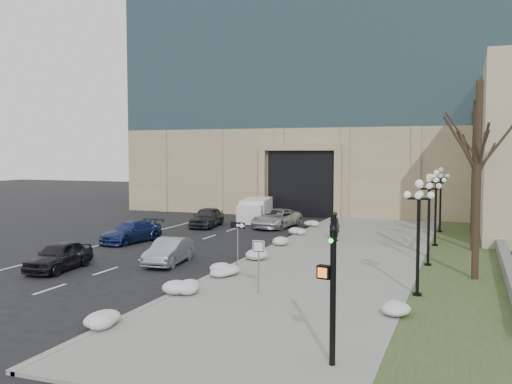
% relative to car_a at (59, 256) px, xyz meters
% --- Properties ---
extents(ground, '(160.00, 160.00, 0.00)m').
position_rel_car_a_xyz_m(ground, '(8.78, -5.37, -0.71)').
color(ground, black).
rests_on(ground, ground).
extents(sidewalk, '(9.00, 40.00, 0.12)m').
position_rel_car_a_xyz_m(sidewalk, '(12.28, 8.63, -0.65)').
color(sidewalk, gray).
rests_on(sidewalk, ground).
extents(curb, '(0.30, 40.00, 0.14)m').
position_rel_car_a_xyz_m(curb, '(7.78, 8.63, -0.64)').
color(curb, gray).
rests_on(curb, ground).
extents(grass_strip, '(4.00, 40.00, 0.10)m').
position_rel_car_a_xyz_m(grass_strip, '(18.78, 8.63, -0.66)').
color(grass_strip, '#374824').
rests_on(grass_strip, ground).
extents(stone_wall, '(0.50, 30.00, 0.70)m').
position_rel_car_a_xyz_m(stone_wall, '(20.78, 10.63, -0.36)').
color(stone_wall, gray).
rests_on(stone_wall, ground).
extents(office_tower, '(40.00, 24.70, 36.00)m').
position_rel_car_a_xyz_m(office_tower, '(6.78, 38.22, 17.78)').
color(office_tower, tan).
rests_on(office_tower, ground).
extents(car_a, '(2.06, 4.33, 1.43)m').
position_rel_car_a_xyz_m(car_a, '(0.00, 0.00, 0.00)').
color(car_a, black).
rests_on(car_a, ground).
extents(car_b, '(1.90, 4.23, 1.35)m').
position_rel_car_a_xyz_m(car_b, '(4.36, 3.26, -0.04)').
color(car_b, '#96989D').
rests_on(car_b, ground).
extents(car_c, '(2.72, 4.97, 1.36)m').
position_rel_car_a_xyz_m(car_c, '(-1.50, 8.77, -0.03)').
color(car_c, navy).
rests_on(car_c, ground).
extents(car_d, '(3.07, 5.50, 1.45)m').
position_rel_car_a_xyz_m(car_d, '(5.06, 18.90, 0.01)').
color(car_d, silver).
rests_on(car_d, ground).
extents(car_e, '(2.36, 4.71, 1.54)m').
position_rel_car_a_xyz_m(car_e, '(-0.16, 17.40, 0.06)').
color(car_e, '#303035').
rests_on(car_e, ground).
extents(pedestrian, '(0.81, 0.69, 1.89)m').
position_rel_car_a_xyz_m(pedestrian, '(10.93, 13.28, 0.35)').
color(pedestrian, black).
rests_on(pedestrian, sidewalk).
extents(box_truck, '(3.07, 6.24, 1.90)m').
position_rel_car_a_xyz_m(box_truck, '(2.19, 21.90, 0.21)').
color(box_truck, silver).
rests_on(box_truck, ground).
extents(one_way_sign, '(0.90, 0.44, 2.47)m').
position_rel_car_a_xyz_m(one_way_sign, '(8.65, 2.52, 1.32)').
color(one_way_sign, slate).
rests_on(one_way_sign, ground).
extents(keep_sign, '(0.49, 0.07, 2.30)m').
position_rel_car_a_xyz_m(keep_sign, '(11.05, -1.44, 0.98)').
color(keep_sign, slate).
rests_on(keep_sign, ground).
extents(traffic_signal, '(0.72, 0.96, 4.20)m').
position_rel_car_a_xyz_m(traffic_signal, '(15.54, -7.97, 1.37)').
color(traffic_signal, black).
rests_on(traffic_signal, ground).
extents(snow_clump_a, '(1.10, 1.60, 0.36)m').
position_rel_car_a_xyz_m(snow_clump_a, '(8.02, -7.53, -0.41)').
color(snow_clump_a, white).
rests_on(snow_clump_a, sidewalk).
extents(snow_clump_b, '(1.10, 1.60, 0.36)m').
position_rel_car_a_xyz_m(snow_clump_b, '(8.12, -2.57, -0.41)').
color(snow_clump_b, white).
rests_on(snow_clump_b, sidewalk).
extents(snow_clump_c, '(1.10, 1.60, 0.36)m').
position_rel_car_a_xyz_m(snow_clump_c, '(8.27, 1.40, -0.41)').
color(snow_clump_c, white).
rests_on(snow_clump_c, sidewalk).
extents(snow_clump_d, '(1.10, 1.60, 0.36)m').
position_rel_car_a_xyz_m(snow_clump_d, '(8.14, 5.82, -0.41)').
color(snow_clump_d, white).
rests_on(snow_clump_d, sidewalk).
extents(snow_clump_e, '(1.10, 1.60, 0.36)m').
position_rel_car_a_xyz_m(snow_clump_e, '(8.34, 10.09, -0.41)').
color(snow_clump_e, white).
rests_on(snow_clump_e, sidewalk).
extents(snow_clump_f, '(1.10, 1.60, 0.36)m').
position_rel_car_a_xyz_m(snow_clump_f, '(7.89, 15.03, -0.41)').
color(snow_clump_f, white).
rests_on(snow_clump_f, sidewalk).
extents(snow_clump_g, '(1.10, 1.60, 0.36)m').
position_rel_car_a_xyz_m(snow_clump_g, '(7.92, 19.61, -0.41)').
color(snow_clump_g, white).
rests_on(snow_clump_g, sidewalk).
extents(snow_clump_h, '(1.10, 1.60, 0.36)m').
position_rel_car_a_xyz_m(snow_clump_h, '(16.61, -2.62, -0.41)').
color(snow_clump_h, white).
rests_on(snow_clump_h, sidewalk).
extents(lamppost_a, '(1.18, 1.18, 4.76)m').
position_rel_car_a_xyz_m(lamppost_a, '(17.08, 0.63, 2.36)').
color(lamppost_a, black).
rests_on(lamppost_a, ground).
extents(lamppost_b, '(1.18, 1.18, 4.76)m').
position_rel_car_a_xyz_m(lamppost_b, '(17.08, 7.13, 2.36)').
color(lamppost_b, black).
rests_on(lamppost_b, ground).
extents(lamppost_c, '(1.18, 1.18, 4.76)m').
position_rel_car_a_xyz_m(lamppost_c, '(17.08, 13.63, 2.36)').
color(lamppost_c, black).
rests_on(lamppost_c, ground).
extents(lamppost_d, '(1.18, 1.18, 4.76)m').
position_rel_car_a_xyz_m(lamppost_d, '(17.08, 20.13, 2.36)').
color(lamppost_d, black).
rests_on(lamppost_d, ground).
extents(tree_near, '(3.20, 3.20, 9.00)m').
position_rel_car_a_xyz_m(tree_near, '(19.28, 4.63, 5.11)').
color(tree_near, black).
rests_on(tree_near, ground).
extents(tree_mid, '(3.20, 3.20, 8.50)m').
position_rel_car_a_xyz_m(tree_mid, '(19.28, 12.63, 4.79)').
color(tree_mid, black).
rests_on(tree_mid, ground).
extents(tree_far, '(3.20, 3.20, 9.50)m').
position_rel_car_a_xyz_m(tree_far, '(19.28, 20.63, 5.44)').
color(tree_far, black).
rests_on(tree_far, ground).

